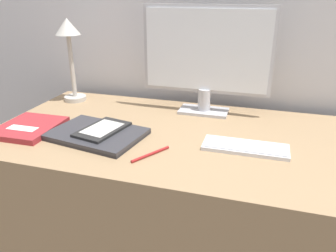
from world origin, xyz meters
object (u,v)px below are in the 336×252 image
object	(u,v)px
monitor	(206,57)
keyboard	(245,147)
desk_lamp	(69,44)
pen	(151,154)
notebook	(29,127)
laptop	(97,134)
ereader	(102,129)

from	to	relation	value
monitor	keyboard	bearing A→B (deg)	-57.31
desk_lamp	pen	distance (m)	0.70
desk_lamp	notebook	distance (m)	0.43
monitor	pen	xyz separation A→B (m)	(-0.08, -0.43, -0.22)
keyboard	notebook	world-z (taller)	notebook
laptop	notebook	bearing A→B (deg)	-176.14
laptop	ereader	bearing A→B (deg)	39.56
monitor	ereader	world-z (taller)	monitor
ereader	pen	size ratio (longest dim) A/B	1.64
monitor	desk_lamp	bearing A→B (deg)	-178.81
monitor	notebook	distance (m)	0.71
ereader	notebook	distance (m)	0.28
monitor	keyboard	distance (m)	0.42
monitor	ereader	bearing A→B (deg)	-131.17
laptop	ereader	size ratio (longest dim) A/B	1.63
ereader	pen	distance (m)	0.23
notebook	ereader	bearing A→B (deg)	6.41
keyboard	notebook	size ratio (longest dim) A/B	1.18
pen	ereader	bearing A→B (deg)	156.35
desk_lamp	laptop	bearing A→B (deg)	-49.55
keyboard	desk_lamp	distance (m)	0.87
keyboard	ereader	distance (m)	0.49
keyboard	laptop	size ratio (longest dim) A/B	0.79
desk_lamp	pen	world-z (taller)	desk_lamp
laptop	desk_lamp	world-z (taller)	desk_lamp
keyboard	laptop	world-z (taller)	laptop
monitor	ereader	xyz separation A→B (m)	(-0.29, -0.34, -0.20)
monitor	ereader	distance (m)	0.49
ereader	notebook	size ratio (longest dim) A/B	0.92
monitor	laptop	distance (m)	0.52
keyboard	laptop	bearing A→B (deg)	-174.27
keyboard	laptop	xyz separation A→B (m)	(-0.50, -0.05, 0.00)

